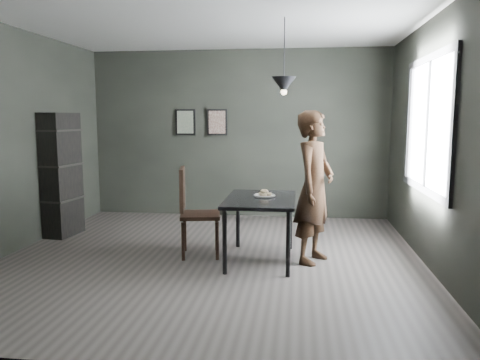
# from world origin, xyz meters

# --- Properties ---
(ground) EXTENTS (5.00, 5.00, 0.00)m
(ground) POSITION_xyz_m (0.00, 0.00, 0.00)
(ground) COLOR #332E2C
(ground) RESTS_ON ground
(back_wall) EXTENTS (5.00, 0.10, 2.80)m
(back_wall) POSITION_xyz_m (0.00, 2.50, 1.40)
(back_wall) COLOR black
(back_wall) RESTS_ON ground
(ceiling) EXTENTS (5.00, 5.00, 0.02)m
(ceiling) POSITION_xyz_m (0.00, 0.00, 2.80)
(ceiling) COLOR silver
(ceiling) RESTS_ON ground
(window_assembly) EXTENTS (0.04, 1.96, 1.56)m
(window_assembly) POSITION_xyz_m (2.47, 0.20, 1.60)
(window_assembly) COLOR white
(window_assembly) RESTS_ON ground
(cafe_table) EXTENTS (0.80, 1.20, 0.75)m
(cafe_table) POSITION_xyz_m (0.60, 0.00, 0.67)
(cafe_table) COLOR black
(cafe_table) RESTS_ON ground
(white_plate) EXTENTS (0.23, 0.23, 0.01)m
(white_plate) POSITION_xyz_m (0.64, 0.10, 0.76)
(white_plate) COLOR white
(white_plate) RESTS_ON cafe_table
(donut_pile) EXTENTS (0.16, 0.17, 0.07)m
(donut_pile) POSITION_xyz_m (0.64, 0.10, 0.79)
(donut_pile) COLOR beige
(donut_pile) RESTS_ON white_plate
(woman) EXTENTS (0.65, 0.76, 1.76)m
(woman) POSITION_xyz_m (1.22, 0.05, 0.88)
(woman) COLOR black
(woman) RESTS_ON ground
(wood_chair) EXTENTS (0.55, 0.55, 1.08)m
(wood_chair) POSITION_xyz_m (-0.24, 0.09, 0.62)
(wood_chair) COLOR black
(wood_chair) RESTS_ON ground
(shelf_unit) EXTENTS (0.39, 0.62, 1.75)m
(shelf_unit) POSITION_xyz_m (-2.32, 0.85, 0.87)
(shelf_unit) COLOR black
(shelf_unit) RESTS_ON ground
(pendant_lamp) EXTENTS (0.28, 0.28, 0.86)m
(pendant_lamp) POSITION_xyz_m (0.85, 0.10, 2.05)
(pendant_lamp) COLOR black
(pendant_lamp) RESTS_ON ground
(framed_print_left) EXTENTS (0.34, 0.04, 0.44)m
(framed_print_left) POSITION_xyz_m (-0.90, 2.47, 1.60)
(framed_print_left) COLOR black
(framed_print_left) RESTS_ON ground
(framed_print_right) EXTENTS (0.34, 0.04, 0.44)m
(framed_print_right) POSITION_xyz_m (-0.35, 2.47, 1.60)
(framed_print_right) COLOR black
(framed_print_right) RESTS_ON ground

